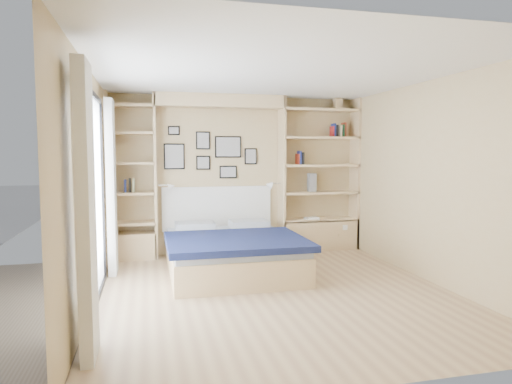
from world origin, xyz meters
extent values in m
plane|color=tan|center=(0.00, 0.00, 0.00)|extent=(4.50, 4.50, 0.00)
plane|color=tan|center=(0.00, 2.25, 1.25)|extent=(4.00, 0.00, 4.00)
plane|color=tan|center=(0.00, -2.25, 1.25)|extent=(4.00, 0.00, 4.00)
plane|color=tan|center=(-2.00, 0.00, 1.25)|extent=(0.00, 4.50, 4.50)
plane|color=tan|center=(2.00, 0.00, 1.25)|extent=(0.00, 4.50, 4.50)
plane|color=white|center=(0.00, 0.00, 2.50)|extent=(4.50, 4.50, 0.00)
cube|color=#DBC388|center=(-1.30, 2.08, 1.25)|extent=(0.04, 0.35, 2.50)
cube|color=#DBC388|center=(0.70, 2.08, 1.25)|extent=(0.04, 0.35, 2.50)
cube|color=#DBC388|center=(-0.30, 2.08, 2.40)|extent=(2.00, 0.35, 0.20)
cube|color=#DBC388|center=(1.98, 2.08, 1.25)|extent=(0.04, 0.35, 2.50)
cube|color=#DBC388|center=(-1.98, 2.08, 1.25)|extent=(0.04, 0.35, 2.50)
cube|color=#DBC388|center=(1.35, 2.08, 0.25)|extent=(1.30, 0.35, 0.50)
cube|color=#DBC388|center=(-1.65, 2.08, 0.20)|extent=(0.70, 0.35, 0.40)
cube|color=black|center=(-1.97, 0.00, 2.23)|extent=(0.04, 2.08, 0.06)
cube|color=black|center=(-1.97, 0.00, 0.03)|extent=(0.04, 2.08, 0.06)
cube|color=black|center=(-1.97, -1.02, 1.10)|extent=(0.04, 0.06, 2.20)
cube|color=black|center=(-1.97, 1.02, 1.10)|extent=(0.04, 0.06, 2.20)
cube|color=silver|center=(-1.98, 0.00, 1.12)|extent=(0.01, 2.00, 2.20)
cube|color=white|center=(-1.88, -1.30, 1.15)|extent=(0.10, 0.45, 2.30)
cube|color=white|center=(-1.88, 1.30, 1.15)|extent=(0.10, 0.45, 2.30)
cube|color=#DBC388|center=(1.35, 2.08, 0.50)|extent=(1.30, 0.35, 0.04)
cube|color=#DBC388|center=(1.35, 2.08, 0.95)|extent=(1.30, 0.35, 0.04)
cube|color=#DBC388|center=(1.35, 2.08, 1.40)|extent=(1.30, 0.35, 0.04)
cube|color=#DBC388|center=(1.35, 2.08, 1.85)|extent=(1.30, 0.35, 0.04)
cube|color=#DBC388|center=(1.35, 2.08, 2.30)|extent=(1.30, 0.35, 0.04)
cube|color=#DBC388|center=(-1.65, 2.08, 0.55)|extent=(0.70, 0.35, 0.04)
cube|color=#DBC388|center=(-1.65, 2.08, 1.00)|extent=(0.70, 0.35, 0.04)
cube|color=#DBC388|center=(-1.65, 2.08, 1.45)|extent=(0.70, 0.35, 0.04)
cube|color=#DBC388|center=(-1.65, 2.08, 1.90)|extent=(0.70, 0.35, 0.04)
cube|color=#DBC388|center=(-1.65, 2.08, 2.30)|extent=(0.70, 0.35, 0.04)
cube|color=#DBC388|center=(-0.33, 1.01, 0.18)|extent=(1.65, 2.06, 0.36)
cube|color=#ACB2BB|center=(-0.33, 1.01, 0.41)|extent=(1.61, 2.02, 0.10)
cube|color=#131B40|center=(-0.33, 0.66, 0.48)|extent=(1.75, 1.44, 0.08)
cube|color=#ACB2BB|center=(-0.74, 1.74, 0.52)|extent=(0.57, 0.41, 0.12)
cube|color=#ACB2BB|center=(0.08, 1.74, 0.52)|extent=(0.57, 0.41, 0.12)
cube|color=white|center=(-0.33, 2.22, 0.72)|extent=(1.75, 0.04, 0.70)
cube|color=black|center=(-1.00, 2.23, 1.55)|extent=(0.32, 0.02, 0.40)
cube|color=gray|center=(-1.00, 2.21, 1.55)|extent=(0.28, 0.01, 0.36)
cube|color=black|center=(-0.55, 2.23, 1.80)|extent=(0.22, 0.02, 0.28)
cube|color=gray|center=(-0.55, 2.21, 1.80)|extent=(0.18, 0.01, 0.24)
cube|color=black|center=(-0.55, 2.23, 1.45)|extent=(0.22, 0.02, 0.22)
cube|color=gray|center=(-0.55, 2.21, 1.45)|extent=(0.18, 0.01, 0.18)
cube|color=black|center=(-0.15, 2.23, 1.70)|extent=(0.42, 0.02, 0.34)
cube|color=gray|center=(-0.15, 2.21, 1.70)|extent=(0.38, 0.01, 0.30)
cube|color=black|center=(-0.15, 2.23, 1.30)|extent=(0.28, 0.02, 0.20)
cube|color=gray|center=(-0.15, 2.21, 1.30)|extent=(0.24, 0.01, 0.16)
cube|color=black|center=(0.22, 2.23, 1.55)|extent=(0.20, 0.02, 0.26)
cube|color=gray|center=(0.22, 2.21, 1.55)|extent=(0.16, 0.01, 0.22)
cube|color=black|center=(-1.00, 2.23, 1.95)|extent=(0.18, 0.02, 0.14)
cube|color=gray|center=(-1.00, 2.21, 1.95)|extent=(0.14, 0.01, 0.10)
cylinder|color=silver|center=(-1.16, 2.00, 1.12)|extent=(0.20, 0.02, 0.02)
cone|color=white|center=(-1.06, 2.00, 1.10)|extent=(0.13, 0.12, 0.15)
cylinder|color=silver|center=(0.56, 2.00, 1.12)|extent=(0.20, 0.02, 0.02)
cone|color=white|center=(0.46, 2.00, 1.10)|extent=(0.13, 0.12, 0.15)
cube|color=maroon|center=(0.96, 2.07, 1.50)|extent=(0.02, 0.15, 0.17)
cube|color=navy|center=(0.99, 2.07, 1.53)|extent=(0.03, 0.15, 0.22)
cube|color=black|center=(1.04, 2.07, 1.52)|extent=(0.03, 0.15, 0.20)
cube|color=#A51E1E|center=(1.56, 2.07, 1.95)|extent=(0.02, 0.15, 0.17)
cube|color=navy|center=(1.58, 2.07, 1.98)|extent=(0.03, 0.15, 0.22)
cube|color=black|center=(1.62, 2.07, 1.97)|extent=(0.03, 0.15, 0.19)
cube|color=#BFB28C|center=(1.69, 2.07, 1.96)|extent=(0.04, 0.15, 0.18)
cube|color=#245F3A|center=(1.75, 2.07, 1.97)|extent=(0.03, 0.15, 0.20)
cube|color=#B64128|center=(1.76, 2.07, 1.99)|extent=(0.03, 0.15, 0.23)
cube|color=navy|center=(-1.74, 2.07, 1.11)|extent=(0.02, 0.15, 0.19)
cube|color=black|center=(-1.67, 2.07, 1.12)|extent=(0.03, 0.15, 0.21)
cube|color=#ABAF7F|center=(-1.62, 2.07, 1.12)|extent=(0.03, 0.15, 0.20)
cube|color=#DBC388|center=(1.65, 2.07, 2.40)|extent=(0.13, 0.13, 0.15)
cone|color=#DBC388|center=(1.65, 2.07, 2.51)|extent=(0.20, 0.20, 0.08)
cube|color=slate|center=(1.21, 2.07, 1.12)|extent=(0.12, 0.12, 0.30)
cube|color=white|center=(1.20, 2.02, 0.54)|extent=(0.22, 0.16, 0.03)
camera|label=1|loc=(-1.42, -4.98, 1.61)|focal=32.00mm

